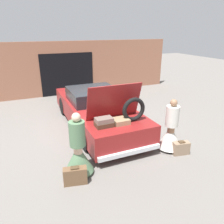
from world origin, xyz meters
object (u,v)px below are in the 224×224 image
Objects in this scene: suitcase_beside_right_person at (181,148)px; person_left at (78,153)px; car at (96,109)px; person_right at (171,132)px; suitcase_beside_left_person at (75,176)px.

person_left is at bearing 174.26° from suitcase_beside_right_person.
car reaches higher than person_right.
car is 10.64× the size of suitcase_beside_right_person.
suitcase_beside_left_person is 1.14× the size of suitcase_beside_right_person.
person_left is 0.53m from suitcase_beside_left_person.
person_left is 2.78m from person_right.
person_right reaches higher than suitcase_beside_left_person.
car is at bearing 158.14° from person_left.
suitcase_beside_left_person is 3.09m from suitcase_beside_right_person.
person_left reaches higher than suitcase_beside_right_person.
person_right is 2.74× the size of suitcase_beside_left_person.
car reaches higher than person_left.
car reaches higher than suitcase_beside_left_person.
person_right is 3.12× the size of suitcase_beside_right_person.
suitcase_beside_left_person is (-2.97, -0.41, -0.34)m from person_right.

